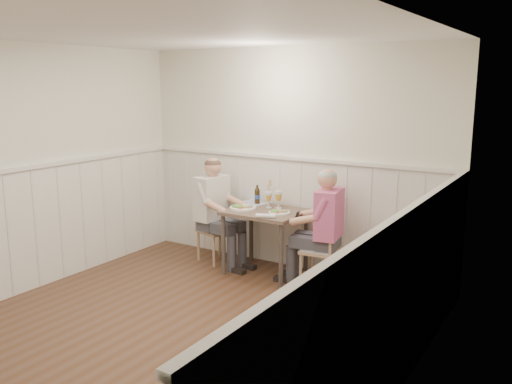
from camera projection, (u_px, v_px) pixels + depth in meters
ground_plane at (169, 336)px, 4.78m from camera, size 4.50×4.50×0.00m
room_shell at (163, 165)px, 4.47m from camera, size 4.04×4.54×2.60m
wainscot at (213, 242)px, 5.21m from camera, size 4.00×4.49×1.34m
dining_table at (265, 219)px, 6.24m from camera, size 0.86×0.70×0.75m
chair_right at (325, 247)px, 5.90m from camera, size 0.41×0.41×0.80m
chair_left at (214, 226)px, 6.73m from camera, size 0.48×0.48×0.81m
man_in_pink at (325, 236)px, 5.87m from camera, size 0.65×0.46×1.32m
diner_cream at (214, 219)px, 6.59m from camera, size 0.65×0.45×1.33m
plate_man at (279, 212)px, 6.07m from camera, size 0.25×0.25×0.06m
plate_diner at (241, 207)px, 6.29m from camera, size 0.31×0.31×0.08m
beer_glass_a at (279, 197)px, 6.29m from camera, size 0.08×0.08×0.21m
beer_glass_b at (269, 197)px, 6.32m from camera, size 0.08×0.08×0.19m
beer_bottle at (257, 196)px, 6.52m from camera, size 0.07×0.07×0.23m
rolled_napkin at (266, 216)px, 5.86m from camera, size 0.21×0.13×0.05m
grass_vase at (268, 193)px, 6.45m from camera, size 0.04×0.04×0.33m
gingham_mat at (253, 203)px, 6.58m from camera, size 0.37×0.32×0.01m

